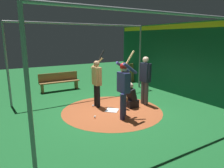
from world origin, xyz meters
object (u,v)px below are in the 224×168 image
at_px(catcher, 131,98).
at_px(umpire, 145,78).
at_px(bench, 59,81).
at_px(baseball_0, 93,106).
at_px(visitor, 97,80).
at_px(baseball_1, 95,117).
at_px(batter, 124,85).
at_px(bat_rack, 131,73).
at_px(home_plate, 112,110).

distance_m(catcher, umpire, 0.94).
distance_m(bench, baseball_0, 3.08).
distance_m(visitor, baseball_1, 1.46).
relative_size(batter, baseball_0, 28.31).
bearing_deg(baseball_1, batter, 153.89).
bearing_deg(baseball_0, visitor, 167.31).
xyz_separation_m(batter, baseball_1, (0.82, -0.40, -1.02)).
xyz_separation_m(visitor, bat_rack, (-3.60, -2.87, -0.49)).
xyz_separation_m(home_plate, baseball_1, (0.82, 0.31, 0.03)).
height_order(visitor, baseball_0, visitor).
bearing_deg(baseball_1, visitor, -120.80).
bearing_deg(batter, visitor, -79.83).
bearing_deg(bat_rack, visitor, 38.54).
bearing_deg(batter, catcher, -138.35).
bearing_deg(umpire, home_plate, -0.41).
relative_size(batter, bat_rack, 1.99).
height_order(visitor, baseball_1, visitor).
distance_m(batter, visitor, 1.39).
relative_size(home_plate, visitor, 0.20).
bearing_deg(umpire, visitor, -21.75).
relative_size(bench, baseball_1, 25.49).
relative_size(bench, baseball_0, 25.49).
xyz_separation_m(home_plate, umpire, (-1.43, 0.01, 1.01)).
bearing_deg(home_plate, baseball_0, -60.19).
relative_size(umpire, baseball_0, 24.46).
height_order(catcher, visitor, visitor).
xyz_separation_m(home_plate, bat_rack, (-3.36, -3.53, 0.48)).
height_order(batter, baseball_1, batter).
bearing_deg(baseball_1, home_plate, -159.42).
distance_m(home_plate, bat_rack, 4.89).
distance_m(umpire, visitor, 1.80).
xyz_separation_m(batter, umpire, (-1.43, -0.70, -0.04)).
xyz_separation_m(umpire, bat_rack, (-1.93, -3.54, -0.53)).
relative_size(batter, bench, 1.11).
height_order(home_plate, bench, bench).
distance_m(umpire, baseball_0, 2.19).
height_order(catcher, bat_rack, bat_rack).
distance_m(umpire, bench, 4.35).
xyz_separation_m(umpire, baseball_0, (1.83, -0.70, -0.98)).
height_order(batter, bench, batter).
xyz_separation_m(baseball_0, baseball_1, (0.42, 1.00, 0.00)).
bearing_deg(visitor, bat_rack, -137.52).
bearing_deg(home_plate, batter, 90.27).
distance_m(batter, catcher, 1.25).
bearing_deg(bat_rack, catcher, 53.91).
relative_size(visitor, baseball_1, 27.85).
relative_size(bat_rack, baseball_0, 14.20).
distance_m(catcher, bat_rack, 4.39).
distance_m(bat_rack, bench, 4.10).
bearing_deg(umpire, catcher, 1.03).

